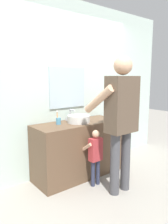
% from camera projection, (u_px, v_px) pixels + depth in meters
% --- Properties ---
extents(ground_plane, '(14.00, 14.00, 0.00)m').
position_uv_depth(ground_plane, '(90.00, 182.00, 3.15)').
color(ground_plane, '#9E998E').
extents(back_wall, '(4.40, 0.10, 2.70)m').
position_uv_depth(back_wall, '(66.00, 88.00, 3.41)').
color(back_wall, silver).
rests_on(back_wall, ground).
extents(vanity_cabinet, '(1.38, 0.54, 0.84)m').
position_uv_depth(vanity_cabinet, '(78.00, 149.00, 3.31)').
color(vanity_cabinet, brown).
rests_on(vanity_cabinet, ground).
extents(sink_basin, '(0.34, 0.34, 0.11)m').
position_uv_depth(sink_basin, '(79.00, 119.00, 3.22)').
color(sink_basin, silver).
rests_on(sink_basin, vanity_cabinet).
extents(faucet, '(0.18, 0.14, 0.18)m').
position_uv_depth(faucet, '(71.00, 115.00, 3.38)').
color(faucet, '#B7BABF').
rests_on(faucet, vanity_cabinet).
extents(toothbrush_cup, '(0.07, 0.07, 0.21)m').
position_uv_depth(toothbrush_cup, '(58.00, 121.00, 3.10)').
color(toothbrush_cup, '#4C8EB2').
rests_on(toothbrush_cup, vanity_cabinet).
extents(child_toddler, '(0.25, 0.25, 0.80)m').
position_uv_depth(child_toddler, '(95.00, 153.00, 2.99)').
color(child_toddler, '#2D334C').
rests_on(child_toddler, ground).
extents(adult_parent, '(0.55, 0.58, 1.78)m').
position_uv_depth(adult_parent, '(121.00, 113.00, 2.75)').
color(adult_parent, '#47474C').
rests_on(adult_parent, ground).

